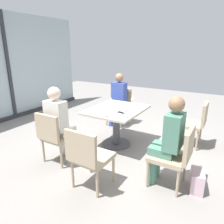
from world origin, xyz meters
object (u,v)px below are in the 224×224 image
(wine_glass_3, at_px, (125,110))
(cell_phone_on_table, at_px, (121,112))
(wine_glass_0, at_px, (133,98))
(chair_front_right, at_px, (195,121))
(dining_table_main, at_px, (117,118))
(wine_glass_1, at_px, (111,100))
(chair_front_left, at_px, (176,153))
(chair_side_end, at_px, (88,155))
(chair_far_right, at_px, (120,104))
(person_far_right, at_px, (118,97))
(person_far_left, at_px, (59,121))
(person_front_left, at_px, (169,137))
(handbag_0, at_px, (197,181))
(chair_far_left, at_px, (55,135))
(coffee_cup, at_px, (115,103))
(wine_glass_2, at_px, (105,109))

(wine_glass_3, height_order, cell_phone_on_table, wine_glass_3)
(wine_glass_0, bearing_deg, chair_front_right, -76.87)
(dining_table_main, height_order, wine_glass_0, wine_glass_0)
(dining_table_main, height_order, wine_glass_1, wine_glass_1)
(wine_glass_0, relative_size, wine_glass_1, 1.00)
(wine_glass_1, relative_size, wine_glass_3, 1.00)
(chair_front_left, distance_m, chair_side_end, 1.14)
(chair_far_right, height_order, person_far_right, person_far_right)
(chair_front_right, height_order, person_far_left, person_far_left)
(cell_phone_on_table, bearing_deg, person_far_left, 148.85)
(chair_front_right, distance_m, wine_glass_3, 1.48)
(wine_glass_0, height_order, cell_phone_on_table, wine_glass_0)
(person_front_left, relative_size, wine_glass_1, 6.81)
(chair_front_right, relative_size, handbag_0, 2.90)
(dining_table_main, height_order, chair_far_left, chair_far_left)
(coffee_cup, bearing_deg, chair_front_left, -122.44)
(person_far_left, relative_size, wine_glass_3, 6.81)
(chair_side_end, bearing_deg, handbag_0, -60.83)
(chair_side_end, xyz_separation_m, coffee_cup, (1.56, 0.51, 0.28))
(wine_glass_0, bearing_deg, chair_far_left, 157.37)
(wine_glass_2, bearing_deg, wine_glass_3, -66.52)
(dining_table_main, xyz_separation_m, wine_glass_3, (-0.36, -0.37, 0.32))
(wine_glass_0, bearing_deg, coffee_cup, 129.05)
(person_front_left, relative_size, person_far_left, 1.00)
(person_far_left, bearing_deg, dining_table_main, -27.90)
(chair_far_right, xyz_separation_m, wine_glass_2, (-1.58, -0.58, 0.37))
(chair_front_left, bearing_deg, person_front_left, 90.00)
(dining_table_main, relative_size, wine_glass_0, 6.24)
(chair_front_left, xyz_separation_m, person_far_right, (1.70, 1.82, 0.20))
(dining_table_main, bearing_deg, handbag_0, -112.15)
(person_front_left, bearing_deg, handbag_0, -79.61)
(handbag_0, bearing_deg, cell_phone_on_table, 59.29)
(chair_front_right, relative_size, person_front_left, 0.69)
(chair_front_left, relative_size, coffee_cup, 9.67)
(chair_front_left, xyz_separation_m, wine_glass_3, (0.36, 0.94, 0.37))
(dining_table_main, bearing_deg, cell_phone_on_table, -131.67)
(coffee_cup, xyz_separation_m, cell_phone_on_table, (-0.38, -0.36, -0.04))
(chair_far_left, height_order, chair_front_right, same)
(wine_glass_0, height_order, coffee_cup, wine_glass_0)
(person_far_left, distance_m, handbag_0, 2.21)
(wine_glass_1, bearing_deg, wine_glass_2, -159.16)
(handbag_0, bearing_deg, coffee_cup, 52.03)
(chair_far_left, height_order, person_far_left, person_far_left)
(wine_glass_0, bearing_deg, chair_far_right, 45.03)
(chair_far_right, bearing_deg, person_front_left, -136.57)
(wine_glass_0, bearing_deg, wine_glass_2, 176.36)
(chair_far_right, xyz_separation_m, wine_glass_0, (-0.64, -0.64, 0.37))
(chair_far_right, height_order, cell_phone_on_table, chair_far_right)
(wine_glass_0, bearing_deg, person_far_left, 155.83)
(wine_glass_3, bearing_deg, chair_far_right, 31.39)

